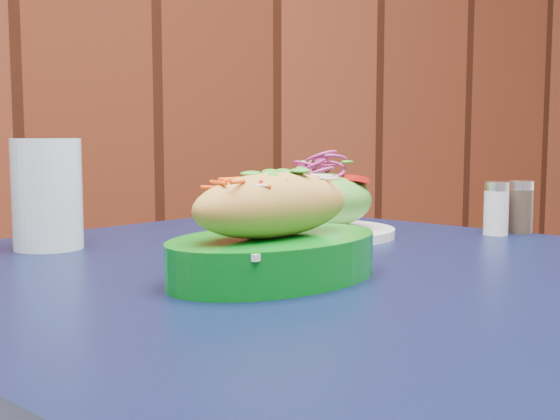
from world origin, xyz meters
name	(u,v)px	position (x,y,z in m)	size (l,w,h in m)	color
cafe_table	(291,340)	(0.14, 1.58, 0.66)	(1.04, 1.04, 0.75)	black
banh_mi_basket	(275,235)	(0.09, 1.51, 0.79)	(0.28, 0.23, 0.11)	#057015
salad_plate	(321,206)	(0.27, 1.74, 0.79)	(0.20, 0.20, 0.11)	white
water_glass	(47,194)	(-0.08, 1.79, 0.82)	(0.08, 0.08, 0.13)	silver
salt_shaker	(496,209)	(0.49, 1.64, 0.79)	(0.03, 0.03, 0.07)	white
pepper_shaker	(521,207)	(0.53, 1.64, 0.79)	(0.03, 0.03, 0.07)	#3F3326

